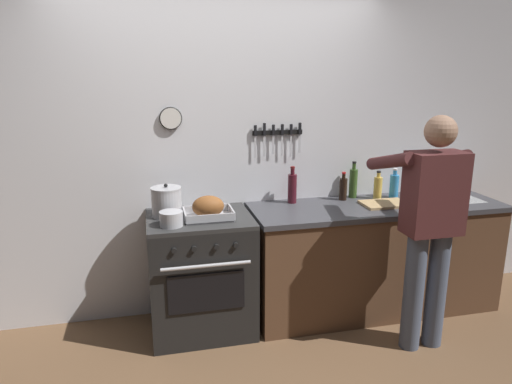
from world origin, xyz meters
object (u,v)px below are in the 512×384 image
Objects in this scene: bottle_wine_red at (292,188)px; bottle_cooking_oil at (378,187)px; bottle_dish_soap at (394,185)px; saucepan at (171,219)px; bottle_soy_sauce at (343,188)px; bottle_olive_oil at (353,183)px; stock_pot at (167,202)px; stove at (201,274)px; person_cook at (430,219)px; roasting_pan at (208,209)px; cutting_board at (385,204)px.

bottle_cooking_oil is at bearing -3.83° from bottle_wine_red.
saucepan is at bearing -170.20° from bottle_dish_soap.
bottle_olive_oil is at bearing 24.84° from bottle_soy_sauce.
stock_pot is 0.82× the size of bottle_wine_red.
bottle_olive_oil is (1.32, 0.24, 0.58)m from stove.
bottle_dish_soap is (0.33, -0.08, -0.02)m from bottle_olive_oil.
bottle_wine_red is at bearing 46.32° from person_cook.
bottle_olive_oil is at bearing 4.04° from bottle_wine_red.
bottle_wine_red is at bearing 19.68° from roasting_pan.
person_cook is 0.76m from bottle_dish_soap.
bottle_soy_sauce is (-0.30, 0.77, 0.04)m from person_cook.
person_cook is (1.51, -0.58, 0.50)m from stove.
stock_pot reaches higher than bottle_soy_sauce.
bottle_soy_sauce is (1.14, 0.24, 0.02)m from roasting_pan.
person_cook is 4.61× the size of cutting_board.
bottle_dish_soap is 1.06× the size of bottle_soy_sauce.
bottle_wine_red is (1.00, 0.13, 0.02)m from stock_pot.
person_cook reaches higher than bottle_soy_sauce.
bottle_wine_red is (0.77, 0.20, 0.57)m from stove.
saucepan is at bearing -85.87° from stock_pot.
bottle_wine_red reaches higher than stock_pot.
person_cook is 5.44× the size of bottle_olive_oil.
roasting_pan reaches higher than stove.
bottle_soy_sauce is at bearing 140.01° from cutting_board.
stock_pot is 1.52× the size of saucepan.
person_cook is 0.55m from cutting_board.
saucepan is 0.53× the size of bottle_olive_oil.
bottle_olive_oil reaches higher than stock_pot.
saucepan is 1.05m from bottle_wine_red.
bottle_olive_oil is (1.54, 0.17, 0.02)m from stock_pot.
bottle_soy_sauce is (-0.44, 0.03, -0.01)m from bottle_dish_soap.
cutting_board is 1.52× the size of bottle_cooking_oil.
bottle_dish_soap is at bearing 2.54° from bottle_cooking_oil.
saucepan is at bearing -166.11° from bottle_soy_sauce.
bottle_dish_soap is at bearing 46.86° from cutting_board.
cutting_board is at bearing -39.99° from bottle_soy_sauce.
bottle_cooking_oil is at bearing 8.16° from roasting_pan.
stove is 0.54× the size of person_cook.
bottle_soy_sauce is (-0.11, -0.05, -0.03)m from bottle_olive_oil.
cutting_board is at bearing -98.84° from bottle_cooking_oil.
roasting_pan is 1.17m from bottle_soy_sauce.
bottle_wine_red is 1.20× the size of bottle_dish_soap.
roasting_pan is at bearing 73.00° from person_cook.
bottle_cooking_oil is (0.18, -0.09, -0.03)m from bottle_olive_oil.
person_cook reaches higher than stock_pot.
stock_pot reaches higher than cutting_board.
bottle_olive_oil reaches higher than bottle_dish_soap.
bottle_dish_soap is 0.44m from bottle_soy_sauce.
bottle_olive_oil reaches higher than bottle_soy_sauce.
bottle_dish_soap is at bearing -2.73° from bottle_wine_red.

